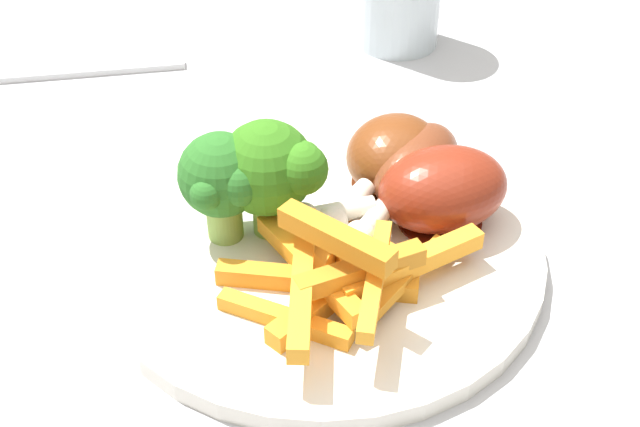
{
  "coord_description": "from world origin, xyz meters",
  "views": [
    {
      "loc": [
        0.06,
        -0.41,
        1.07
      ],
      "look_at": [
        0.06,
        -0.04,
        0.78
      ],
      "focal_mm": 46.96,
      "sensor_mm": 36.0,
      "label": 1
    }
  ],
  "objects": [
    {
      "name": "broccoli_floret_front",
      "position": [
        0.01,
        -0.04,
        0.8
      ],
      "size": [
        0.05,
        0.05,
        0.07
      ],
      "color": "#8EB551",
      "rests_on": "dinner_plate"
    },
    {
      "name": "chicken_drumstick_far",
      "position": [
        0.13,
        -0.03,
        0.78
      ],
      "size": [
        0.14,
        0.08,
        0.05
      ],
      "color": "#5D180D",
      "rests_on": "dinner_plate"
    },
    {
      "name": "carrot_fries_pile",
      "position": [
        0.07,
        -0.09,
        0.78
      ],
      "size": [
        0.15,
        0.14,
        0.05
      ],
      "color": "orange",
      "rests_on": "dinner_plate"
    },
    {
      "name": "fork",
      "position": [
        -0.14,
        0.17,
        0.75
      ],
      "size": [
        0.19,
        0.04,
        0.0
      ],
      "primitive_type": "cube",
      "rotation": [
        0.0,
        0.0,
        0.17
      ],
      "color": "silver",
      "rests_on": "dining_table"
    },
    {
      "name": "broccoli_floret_middle",
      "position": [
        0.03,
        -0.04,
        0.8
      ],
      "size": [
        0.06,
        0.06,
        0.07
      ],
      "color": "#89AF4D",
      "rests_on": "dinner_plate"
    },
    {
      "name": "dining_table",
      "position": [
        0.0,
        0.0,
        0.61
      ],
      "size": [
        0.98,
        0.66,
        0.75
      ],
      "color": "#B7B7BC",
      "rests_on": "ground_plane"
    },
    {
      "name": "chicken_drumstick_near",
      "position": [
        0.12,
        -0.0,
        0.78
      ],
      "size": [
        0.08,
        0.12,
        0.04
      ],
      "color": "#512112",
      "rests_on": "dinner_plate"
    },
    {
      "name": "dinner_plate",
      "position": [
        0.06,
        -0.04,
        0.75
      ],
      "size": [
        0.26,
        0.26,
        0.01
      ],
      "primitive_type": "cylinder",
      "color": "white",
      "rests_on": "dining_table"
    },
    {
      "name": "chicken_drumstick_extra",
      "position": [
        0.1,
        0.01,
        0.78
      ],
      "size": [
        0.09,
        0.12,
        0.05
      ],
      "color": "#50200D",
      "rests_on": "dinner_plate"
    }
  ]
}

